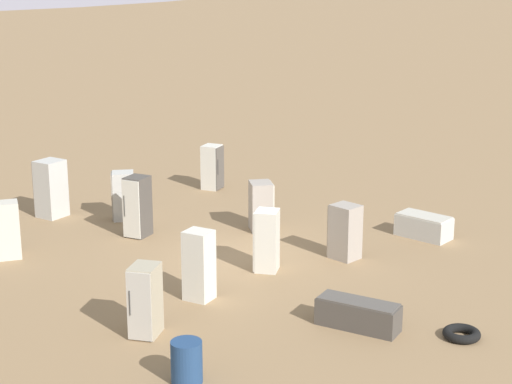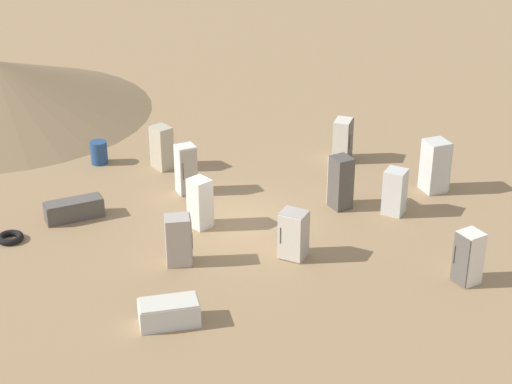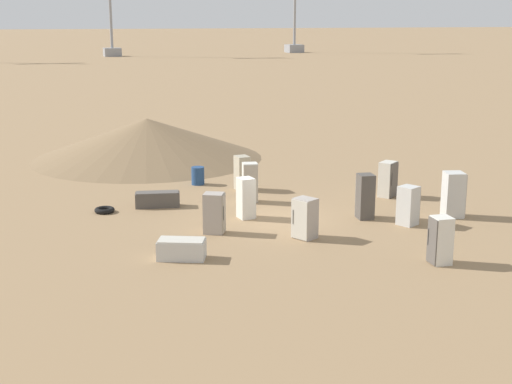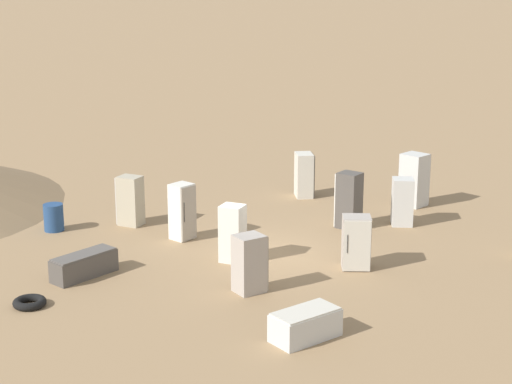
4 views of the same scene
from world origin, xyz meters
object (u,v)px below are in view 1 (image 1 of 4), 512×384
rusty_barrel (187,362)px  discarded_fridge_8 (123,196)px  discarded_fridge_2 (424,226)px  discarded_fridge_7 (358,314)px  discarded_fridge_3 (51,189)px  discarded_fridge_6 (145,301)px  discarded_fridge_4 (345,232)px  discarded_fridge_5 (261,206)px  discarded_fridge_0 (212,167)px  discarded_fridge_11 (199,265)px  scrap_tire (462,334)px  discarded_fridge_1 (4,230)px  discarded_fridge_9 (137,207)px  discarded_fridge_10 (266,241)px

rusty_barrel → discarded_fridge_8: bearing=123.0°
discarded_fridge_2 → discarded_fridge_7: discarded_fridge_2 is taller
discarded_fridge_3 → discarded_fridge_8: size_ratio=1.20×
discarded_fridge_6 → discarded_fridge_8: discarded_fridge_6 is taller
discarded_fridge_4 → discarded_fridge_5: size_ratio=1.02×
discarded_fridge_4 → discarded_fridge_8: bearing=106.5°
discarded_fridge_6 → discarded_fridge_8: 8.67m
discarded_fridge_3 → discarded_fridge_6: bearing=-122.0°
discarded_fridge_0 → discarded_fridge_11: (3.33, -9.55, 0.07)m
scrap_tire → discarded_fridge_1: bearing=173.8°
discarded_fridge_0 → rusty_barrel: discarded_fridge_0 is taller
discarded_fridge_3 → rusty_barrel: discarded_fridge_3 is taller
discarded_fridge_6 → discarded_fridge_9: discarded_fridge_9 is taller
discarded_fridge_3 → discarded_fridge_4: 9.70m
discarded_fridge_1 → discarded_fridge_2: bearing=-9.8°
discarded_fridge_4 → discarded_fridge_10: bearing=158.8°
discarded_fridge_11 → discarded_fridge_7: bearing=3.7°
discarded_fridge_3 → discarded_fridge_8: (2.30, 0.43, -0.15)m
discarded_fridge_1 → discarded_fridge_10: size_ratio=0.97×
discarded_fridge_1 → discarded_fridge_9: 3.87m
discarded_fridge_1 → discarded_fridge_2: (10.62, 5.35, -0.45)m
discarded_fridge_1 → rusty_barrel: bearing=-70.6°
discarded_fridge_2 → discarded_fridge_5: bearing=-57.2°
discarded_fridge_11 → discarded_fridge_6: bearing=-88.4°
discarded_fridge_6 → discarded_fridge_8: bearing=-64.8°
discarded_fridge_7 → discarded_fridge_8: discarded_fridge_8 is taller
discarded_fridge_11 → scrap_tire: bearing=7.9°
discarded_fridge_4 → discarded_fridge_10: 2.34m
discarded_fridge_1 → discarded_fridge_8: discarded_fridge_1 is taller
discarded_fridge_0 → discarded_fridge_10: bearing=35.5°
discarded_fridge_6 → discarded_fridge_8: (-4.32, 7.52, -0.04)m
discarded_fridge_6 → discarded_fridge_11: size_ratio=0.93×
discarded_fridge_4 → scrap_tire: 5.52m
discarded_fridge_0 → discarded_fridge_1: discarded_fridge_1 is taller
discarded_fridge_10 → discarded_fridge_11: bearing=151.6°
scrap_tire → discarded_fridge_5: bearing=137.7°
discarded_fridge_10 → scrap_tire: bearing=-123.3°
discarded_fridge_3 → discarded_fridge_7: discarded_fridge_3 is taller
discarded_fridge_5 → discarded_fridge_9: discarded_fridge_9 is taller
discarded_fridge_8 → scrap_tire: size_ratio=1.85×
discarded_fridge_4 → discarded_fridge_10: size_ratio=0.92×
discarded_fridge_5 → discarded_fridge_9: (-3.28, -1.67, 0.15)m
discarded_fridge_8 → discarded_fridge_11: discarded_fridge_11 is taller
discarded_fridge_7 → discarded_fridge_6: bearing=-56.2°
discarded_fridge_5 → discarded_fridge_10: (1.18, -3.23, 0.08)m
discarded_fridge_0 → discarded_fridge_9: (-0.18, -5.63, 0.11)m
discarded_fridge_9 → rusty_barrel: bearing=128.9°
discarded_fridge_4 → scrap_tire: size_ratio=1.84×
discarded_fridge_2 → rusty_barrel: rusty_barrel is taller
discarded_fridge_5 → discarded_fridge_9: bearing=-91.1°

